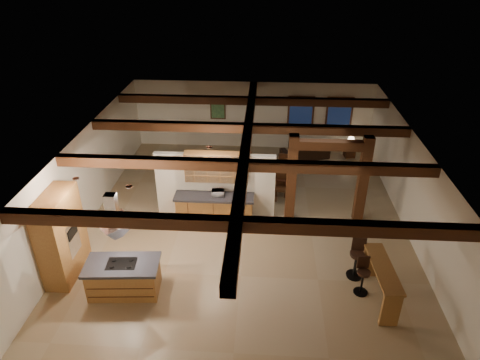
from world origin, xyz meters
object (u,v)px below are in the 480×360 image
(dining_table, at_px, (263,180))
(bar_counter, at_px, (381,278))
(kitchen_island, at_px, (124,277))
(sofa, at_px, (305,151))

(dining_table, bearing_deg, bar_counter, -47.78)
(bar_counter, bearing_deg, kitchen_island, -178.61)
(kitchen_island, distance_m, sofa, 9.69)
(kitchen_island, xyz_separation_m, bar_counter, (6.41, 0.16, 0.22))
(kitchen_island, xyz_separation_m, dining_table, (3.44, 5.54, -0.10))
(sofa, bearing_deg, bar_counter, 81.29)
(sofa, height_order, bar_counter, bar_counter)
(dining_table, height_order, sofa, dining_table)
(dining_table, relative_size, bar_counter, 1.05)
(dining_table, distance_m, bar_counter, 6.16)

